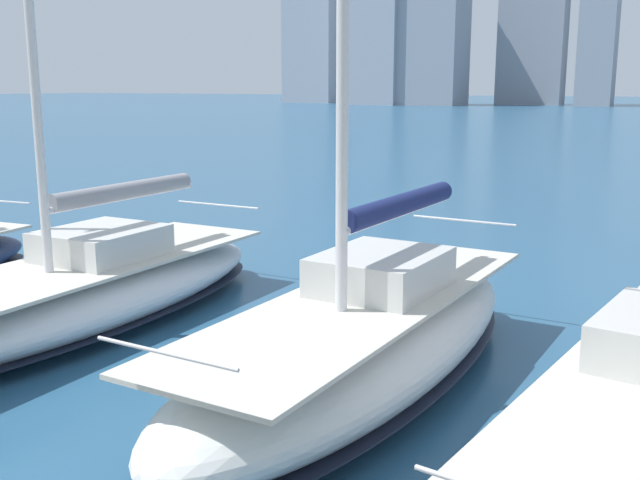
% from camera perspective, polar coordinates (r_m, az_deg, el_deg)
% --- Properties ---
extents(sailboat_navy, '(3.06, 9.03, 10.43)m').
position_cam_1_polar(sailboat_navy, '(10.78, 3.41, -7.50)').
color(sailboat_navy, white).
rests_on(sailboat_navy, ground).
extents(sailboat_grey, '(3.10, 9.38, 10.13)m').
position_cam_1_polar(sailboat_grey, '(14.30, -17.60, -3.63)').
color(sailboat_grey, silver).
rests_on(sailboat_grey, ground).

